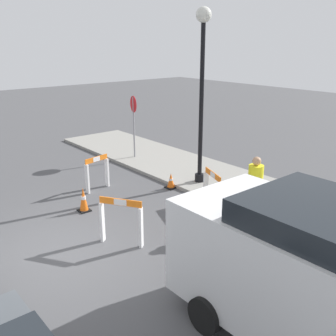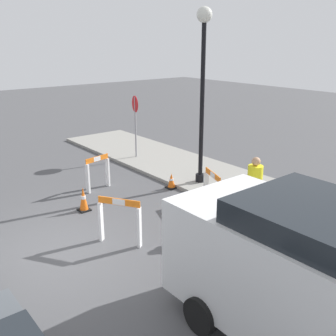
{
  "view_description": "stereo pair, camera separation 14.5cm",
  "coord_description": "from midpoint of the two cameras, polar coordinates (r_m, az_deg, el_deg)",
  "views": [
    {
      "loc": [
        7.17,
        -2.88,
        4.32
      ],
      "look_at": [
        -0.65,
        3.63,
        1.0
      ],
      "focal_mm": 42.0,
      "sensor_mm": 36.0,
      "label": 1
    },
    {
      "loc": [
        7.26,
        -2.77,
        4.32
      ],
      "look_at": [
        -0.65,
        3.63,
        1.0
      ],
      "focal_mm": 42.0,
      "sensor_mm": 36.0,
      "label": 2
    }
  ],
  "objects": [
    {
      "name": "ground_plane",
      "position": [
        8.87,
        -16.38,
        -11.89
      ],
      "size": [
        60.0,
        60.0,
        0.0
      ],
      "primitive_type": "plane",
      "color": "#4C4C4F"
    },
    {
      "name": "sidewalk_slab",
      "position": [
        12.12,
        10.01,
        -2.84
      ],
      "size": [
        18.0,
        2.85,
        0.1
      ],
      "color": "gray",
      "rests_on": "ground_plane"
    },
    {
      "name": "streetlamp_post",
      "position": [
        11.66,
        4.61,
        13.44
      ],
      "size": [
        0.44,
        0.44,
        5.11
      ],
      "color": "black",
      "rests_on": "sidewalk_slab"
    },
    {
      "name": "stop_sign",
      "position": [
        14.63,
        -5.29,
        7.44
      ],
      "size": [
        0.59,
        0.17,
        2.3
      ],
      "rotation": [
        0.0,
        0.0,
        2.89
      ],
      "color": "gray",
      "rests_on": "sidewalk_slab"
    },
    {
      "name": "barricade_0",
      "position": [
        11.95,
        -10.59,
        -0.58
      ],
      "size": [
        0.3,
        0.85,
        1.04
      ],
      "rotation": [
        0.0,
        0.0,
        4.91
      ],
      "color": "white",
      "rests_on": "ground_plane"
    },
    {
      "name": "barricade_1",
      "position": [
        8.71,
        -7.31,
        -7.4
      ],
      "size": [
        0.9,
        0.64,
        1.08
      ],
      "rotation": [
        0.0,
        0.0,
        6.85
      ],
      "color": "white",
      "rests_on": "ground_plane"
    },
    {
      "name": "barricade_2",
      "position": [
        10.61,
        6.09,
        -2.85
      ],
      "size": [
        0.93,
        0.47,
        0.99
      ],
      "rotation": [
        0.0,
        0.0,
        9.05
      ],
      "color": "white",
      "rests_on": "ground_plane"
    },
    {
      "name": "traffic_cone_0",
      "position": [
        9.16,
        7.32,
        -8.08
      ],
      "size": [
        0.3,
        0.3,
        0.64
      ],
      "color": "black",
      "rests_on": "ground_plane"
    },
    {
      "name": "traffic_cone_1",
      "position": [
        9.11,
        3.05,
        -8.65
      ],
      "size": [
        0.3,
        0.3,
        0.48
      ],
      "color": "black",
      "rests_on": "ground_plane"
    },
    {
      "name": "traffic_cone_2",
      "position": [
        10.25,
        9.34,
        -5.14
      ],
      "size": [
        0.3,
        0.3,
        0.67
      ],
      "color": "black",
      "rests_on": "ground_plane"
    },
    {
      "name": "traffic_cone_3",
      "position": [
        10.61,
        -12.55,
        -4.54
      ],
      "size": [
        0.3,
        0.3,
        0.66
      ],
      "color": "black",
      "rests_on": "ground_plane"
    },
    {
      "name": "traffic_cone_4",
      "position": [
        11.99,
        0.08,
        -1.9
      ],
      "size": [
        0.3,
        0.3,
        0.47
      ],
      "color": "black",
      "rests_on": "ground_plane"
    },
    {
      "name": "person_worker",
      "position": [
        9.51,
        12.04,
        -3.11
      ],
      "size": [
        0.47,
        0.47,
        1.76
      ],
      "rotation": [
        0.0,
        0.0,
        -2.72
      ],
      "color": "#33333D",
      "rests_on": "ground_plane"
    }
  ]
}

